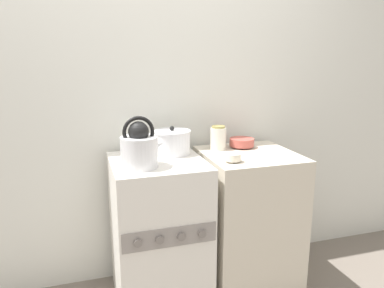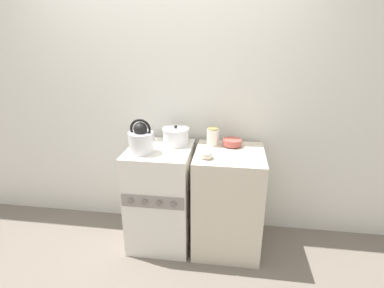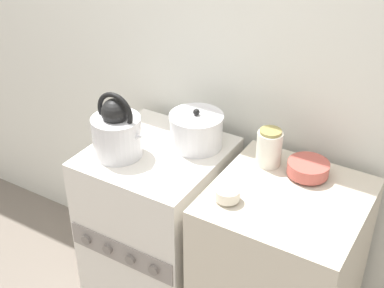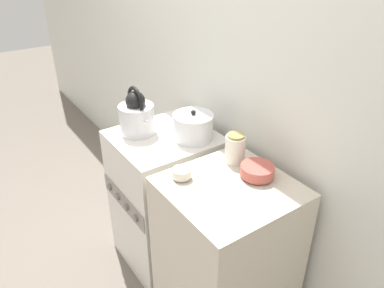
{
  "view_description": "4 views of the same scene",
  "coord_description": "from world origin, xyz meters",
  "px_view_note": "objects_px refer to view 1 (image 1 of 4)",
  "views": [
    {
      "loc": [
        -0.42,
        -1.75,
        1.5
      ],
      "look_at": [
        0.22,
        0.32,
        0.98
      ],
      "focal_mm": 35.0,
      "sensor_mm": 36.0,
      "label": 1
    },
    {
      "loc": [
        0.59,
        -1.99,
        1.81
      ],
      "look_at": [
        0.28,
        0.25,
        0.97
      ],
      "focal_mm": 28.0,
      "sensor_mm": 36.0,
      "label": 2
    },
    {
      "loc": [
        1.1,
        -1.25,
        2.09
      ],
      "look_at": [
        0.19,
        0.25,
        1.01
      ],
      "focal_mm": 50.0,
      "sensor_mm": 36.0,
      "label": 3
    },
    {
      "loc": [
        1.64,
        -0.65,
        1.9
      ],
      "look_at": [
        0.25,
        0.31,
        0.96
      ],
      "focal_mm": 35.0,
      "sensor_mm": 36.0,
      "label": 4
    }
  ],
  "objects_px": {
    "stove": "(159,232)",
    "enamel_bowl": "(242,142)",
    "kettle": "(139,148)",
    "cooking_pot": "(172,142)",
    "small_ceramic_bowl": "(233,157)",
    "storage_jar": "(218,138)"
  },
  "relations": [
    {
      "from": "cooking_pot",
      "to": "enamel_bowl",
      "type": "distance_m",
      "value": 0.48
    },
    {
      "from": "small_ceramic_bowl",
      "to": "storage_jar",
      "type": "xyz_separation_m",
      "value": [
        0.03,
        0.3,
        0.05
      ]
    },
    {
      "from": "cooking_pot",
      "to": "storage_jar",
      "type": "height_order",
      "value": "cooking_pot"
    },
    {
      "from": "storage_jar",
      "to": "kettle",
      "type": "bearing_deg",
      "value": -154.81
    },
    {
      "from": "stove",
      "to": "small_ceramic_bowl",
      "type": "height_order",
      "value": "small_ceramic_bowl"
    },
    {
      "from": "enamel_bowl",
      "to": "storage_jar",
      "type": "distance_m",
      "value": 0.17
    },
    {
      "from": "stove",
      "to": "enamel_bowl",
      "type": "xyz_separation_m",
      "value": [
        0.6,
        0.16,
        0.48
      ]
    },
    {
      "from": "cooking_pot",
      "to": "stove",
      "type": "bearing_deg",
      "value": -133.83
    },
    {
      "from": "cooking_pot",
      "to": "enamel_bowl",
      "type": "xyz_separation_m",
      "value": [
        0.48,
        0.03,
        -0.04
      ]
    },
    {
      "from": "kettle",
      "to": "storage_jar",
      "type": "distance_m",
      "value": 0.61
    },
    {
      "from": "enamel_bowl",
      "to": "kettle",
      "type": "bearing_deg",
      "value": -160.21
    },
    {
      "from": "stove",
      "to": "kettle",
      "type": "distance_m",
      "value": 0.58
    },
    {
      "from": "stove",
      "to": "cooking_pot",
      "type": "relative_size",
      "value": 3.98
    },
    {
      "from": "enamel_bowl",
      "to": "small_ceramic_bowl",
      "type": "relative_size",
      "value": 1.78
    },
    {
      "from": "kettle",
      "to": "cooking_pot",
      "type": "relative_size",
      "value": 1.23
    },
    {
      "from": "stove",
      "to": "small_ceramic_bowl",
      "type": "bearing_deg",
      "value": -19.13
    },
    {
      "from": "stove",
      "to": "kettle",
      "type": "relative_size",
      "value": 3.23
    },
    {
      "from": "kettle",
      "to": "small_ceramic_bowl",
      "type": "bearing_deg",
      "value": -4.49
    },
    {
      "from": "stove",
      "to": "small_ceramic_bowl",
      "type": "distance_m",
      "value": 0.64
    },
    {
      "from": "kettle",
      "to": "cooking_pot",
      "type": "xyz_separation_m",
      "value": [
        0.24,
        0.23,
        -0.04
      ]
    },
    {
      "from": "enamel_bowl",
      "to": "small_ceramic_bowl",
      "type": "height_order",
      "value": "enamel_bowl"
    },
    {
      "from": "small_ceramic_bowl",
      "to": "storage_jar",
      "type": "distance_m",
      "value": 0.31
    }
  ]
}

